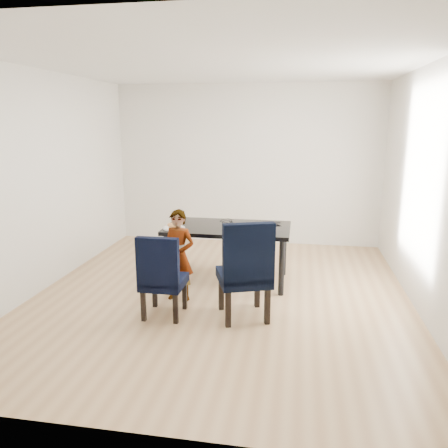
% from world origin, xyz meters
% --- Properties ---
extents(floor, '(4.50, 5.00, 0.01)m').
position_xyz_m(floor, '(0.00, 0.00, -0.01)').
color(floor, tan).
rests_on(floor, ground).
extents(ceiling, '(4.50, 5.00, 0.01)m').
position_xyz_m(ceiling, '(0.00, 0.00, 2.71)').
color(ceiling, white).
rests_on(ceiling, wall_back).
extents(wall_back, '(4.50, 0.01, 2.70)m').
position_xyz_m(wall_back, '(0.00, 2.50, 1.35)').
color(wall_back, white).
rests_on(wall_back, ground).
extents(wall_front, '(4.50, 0.01, 2.70)m').
position_xyz_m(wall_front, '(0.00, -2.50, 1.35)').
color(wall_front, silver).
rests_on(wall_front, ground).
extents(wall_left, '(0.01, 5.00, 2.70)m').
position_xyz_m(wall_left, '(-2.25, 0.00, 1.35)').
color(wall_left, white).
rests_on(wall_left, ground).
extents(wall_right, '(0.01, 5.00, 2.70)m').
position_xyz_m(wall_right, '(2.25, 0.00, 1.35)').
color(wall_right, silver).
rests_on(wall_right, ground).
extents(dining_table, '(1.60, 0.90, 0.75)m').
position_xyz_m(dining_table, '(0.00, 0.50, 0.38)').
color(dining_table, black).
rests_on(dining_table, floor).
extents(chair_left, '(0.45, 0.47, 0.93)m').
position_xyz_m(chair_left, '(-0.51, -0.65, 0.46)').
color(chair_left, black).
rests_on(chair_left, floor).
extents(chair_right, '(0.68, 0.69, 1.10)m').
position_xyz_m(chair_right, '(0.34, -0.54, 0.55)').
color(chair_right, black).
rests_on(chair_right, floor).
extents(child, '(0.45, 0.34, 1.09)m').
position_xyz_m(child, '(-0.47, -0.21, 0.54)').
color(child, '#FA4F15').
rests_on(child, floor).
extents(plate, '(0.33, 0.33, 0.02)m').
position_xyz_m(plate, '(-0.65, 0.26, 0.76)').
color(plate, silver).
rests_on(plate, dining_table).
extents(sandwich, '(0.18, 0.12, 0.06)m').
position_xyz_m(sandwich, '(-0.66, 0.25, 0.80)').
color(sandwich, '#CA8748').
rests_on(sandwich, plate).
extents(laptop, '(0.35, 0.30, 0.02)m').
position_xyz_m(laptop, '(0.51, 0.73, 0.76)').
color(laptop, black).
rests_on(laptop, dining_table).
extents(cable_tangle, '(0.17, 0.17, 0.01)m').
position_xyz_m(cable_tangle, '(-0.04, 0.68, 0.75)').
color(cable_tangle, black).
rests_on(cable_tangle, dining_table).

